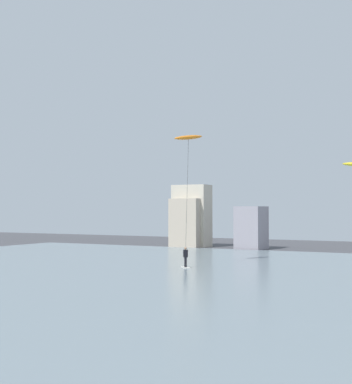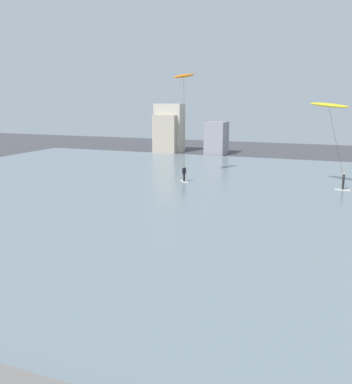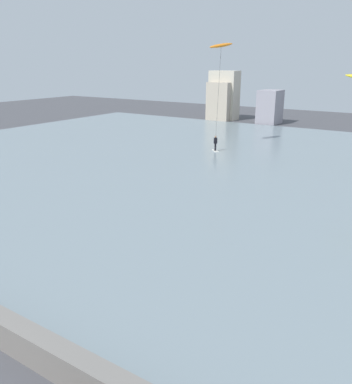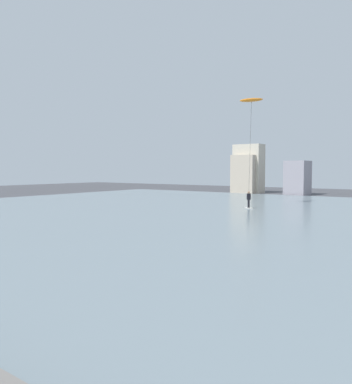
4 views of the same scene
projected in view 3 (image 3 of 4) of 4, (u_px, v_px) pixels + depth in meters
name	position (u px, v px, depth m)	size (l,w,h in m)	color
seawall_barrier	(21.00, 339.00, 13.34)	(60.00, 0.70, 1.11)	slate
water_bay	(288.00, 175.00, 34.71)	(84.00, 52.00, 0.10)	gray
far_shore_buildings	(342.00, 107.00, 57.23)	(46.29, 4.44, 7.91)	#B7A893
kitesurfer_orange	(221.00, 56.00, 42.83)	(2.63, 4.75, 11.21)	silver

